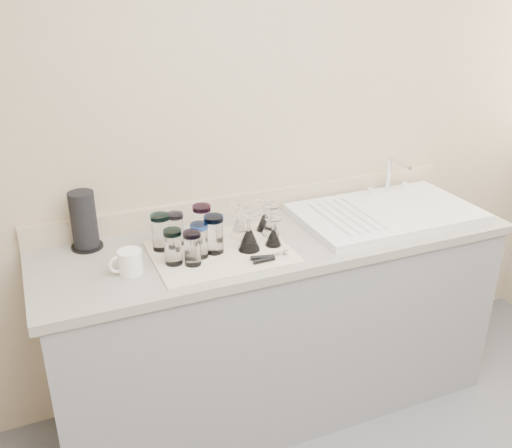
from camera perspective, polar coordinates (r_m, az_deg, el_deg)
name	(u,v)px	position (r m, az deg, el deg)	size (l,w,h in m)	color
counter_unit	(277,324)	(2.68, 2.08, -9.93)	(2.06, 0.62, 0.90)	gray
sink_unit	(386,212)	(2.71, 12.87, 1.15)	(0.82, 0.50, 0.22)	white
dish_towel	(221,252)	(2.31, -3.52, -2.81)	(0.55, 0.42, 0.01)	silver
tumbler_teal	(161,232)	(2.32, -9.51, -0.77)	(0.08, 0.08, 0.15)	white
tumbler_cyan	(176,229)	(2.36, -8.03, -0.48)	(0.07, 0.07, 0.14)	white
tumbler_purple	(202,223)	(2.38, -5.41, 0.12)	(0.08, 0.08, 0.15)	white
tumbler_magenta	(173,247)	(2.21, -8.29, -2.25)	(0.07, 0.07, 0.14)	white
tumbler_blue	(200,240)	(2.25, -5.66, -1.62)	(0.07, 0.07, 0.14)	white
tumbler_lavender	(214,234)	(2.27, -4.23, -1.01)	(0.08, 0.08, 0.16)	white
tumbler_extra	(192,248)	(2.19, -6.38, -2.41)	(0.07, 0.07, 0.14)	white
goblet_back_left	(239,226)	(2.41, -1.70, -0.19)	(0.08, 0.08, 0.15)	white
goblet_back_right	(265,220)	(2.47, 0.88, 0.38)	(0.07, 0.07, 0.13)	white
goblet_front_left	(249,237)	(2.30, -0.71, -1.32)	(0.09, 0.09, 0.16)	white
goblet_front_right	(273,236)	(2.34, 1.75, -1.18)	(0.07, 0.07, 0.12)	white
goblet_extra	(271,224)	(2.43, 1.47, -0.05)	(0.08, 0.08, 0.14)	white
can_opener	(270,258)	(2.24, 1.40, -3.39)	(0.15, 0.06, 0.02)	silver
white_mug	(129,262)	(2.19, -12.55, -3.75)	(0.13, 0.09, 0.09)	white
paper_towel_roll	(84,221)	(2.41, -16.83, 0.28)	(0.13, 0.13, 0.24)	black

